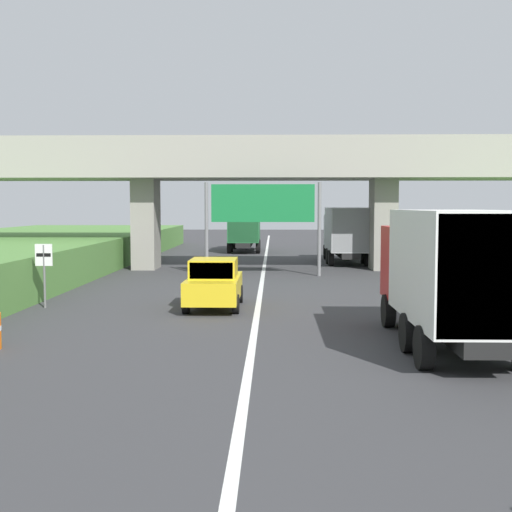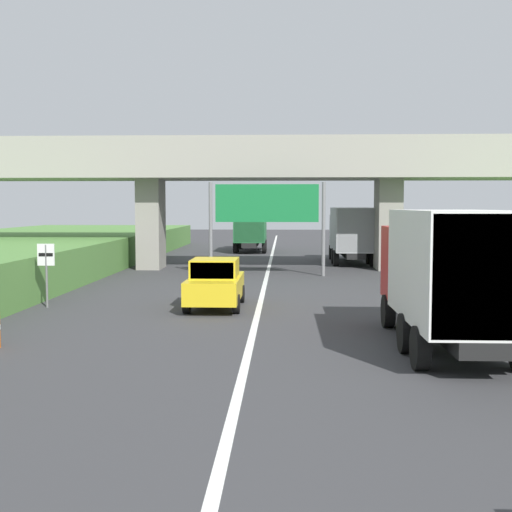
{
  "view_description": "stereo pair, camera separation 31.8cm",
  "coord_description": "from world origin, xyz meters",
  "views": [
    {
      "loc": [
        0.54,
        0.24,
        3.54
      ],
      "look_at": [
        0.0,
        20.65,
        2.0
      ],
      "focal_mm": 46.74,
      "sensor_mm": 36.0,
      "label": 1
    },
    {
      "loc": [
        0.85,
        0.25,
        3.54
      ],
      "look_at": [
        0.0,
        20.65,
        2.0
      ],
      "focal_mm": 46.74,
      "sensor_mm": 36.0,
      "label": 2
    }
  ],
  "objects": [
    {
      "name": "truck_red",
      "position": [
        4.87,
        16.8,
        1.93
      ],
      "size": [
        2.44,
        7.3,
        3.44
      ],
      "color": "black",
      "rests_on": "ground"
    },
    {
      "name": "overpass_bridge",
      "position": [
        0.0,
        37.54,
        5.38
      ],
      "size": [
        40.0,
        4.8,
        7.23
      ],
      "color": "#9E998E",
      "rests_on": "ground"
    },
    {
      "name": "truck_silver",
      "position": [
        4.99,
        41.64,
        1.93
      ],
      "size": [
        2.44,
        7.3,
        3.44
      ],
      "color": "black",
      "rests_on": "ground"
    },
    {
      "name": "lane_centre_stripe",
      "position": [
        0.0,
        30.04,
        0.0
      ],
      "size": [
        0.2,
        100.07,
        0.01
      ],
      "primitive_type": "cube",
      "color": "white",
      "rests_on": "ground"
    },
    {
      "name": "speed_limit_sign",
      "position": [
        -7.4,
        22.96,
        1.48
      ],
      "size": [
        0.6,
        0.08,
        2.23
      ],
      "color": "slate",
      "rests_on": "ground"
    },
    {
      "name": "overhead_highway_sign",
      "position": [
        0.0,
        33.82,
        3.42
      ],
      "size": [
        5.88,
        0.18,
        4.73
      ],
      "color": "slate",
      "rests_on": "ground"
    },
    {
      "name": "truck_green",
      "position": [
        -1.69,
        51.96,
        1.93
      ],
      "size": [
        2.44,
        7.3,
        3.44
      ],
      "color": "black",
      "rests_on": "ground"
    },
    {
      "name": "car_yellow",
      "position": [
        -1.52,
        23.12,
        0.86
      ],
      "size": [
        1.86,
        4.1,
        1.72
      ],
      "color": "gold",
      "rests_on": "ground"
    }
  ]
}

